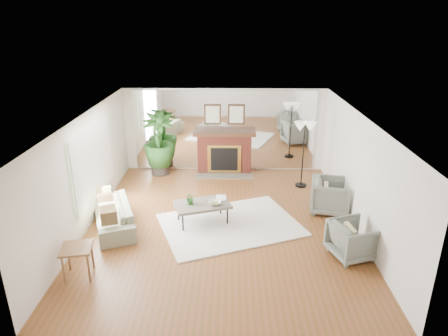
{
  "coord_description": "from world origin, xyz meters",
  "views": [
    {
      "loc": [
        0.19,
        -8.1,
        4.49
      ],
      "look_at": [
        0.04,
        0.6,
        1.14
      ],
      "focal_mm": 32.0,
      "sensor_mm": 36.0,
      "label": 1
    }
  ],
  "objects_px": {
    "fireplace": "(224,151)",
    "side_table": "(77,252)",
    "potted_ficus": "(159,142)",
    "armchair_back": "(330,196)",
    "coffee_table": "(202,205)",
    "sofa": "(113,215)",
    "floor_lamp": "(305,132)",
    "armchair_front": "(353,240)"
  },
  "relations": [
    {
      "from": "fireplace",
      "to": "side_table",
      "type": "height_order",
      "value": "fireplace"
    },
    {
      "from": "coffee_table",
      "to": "side_table",
      "type": "distance_m",
      "value": 2.95
    },
    {
      "from": "armchair_front",
      "to": "potted_ficus",
      "type": "bearing_deg",
      "value": 27.24
    },
    {
      "from": "fireplace",
      "to": "coffee_table",
      "type": "xyz_separation_m",
      "value": [
        -0.45,
        -3.22,
        -0.21
      ]
    },
    {
      "from": "armchair_back",
      "to": "fireplace",
      "type": "bearing_deg",
      "value": 57.38
    },
    {
      "from": "armchair_front",
      "to": "side_table",
      "type": "xyz_separation_m",
      "value": [
        -5.17,
        -0.75,
        0.14
      ]
    },
    {
      "from": "sofa",
      "to": "armchair_back",
      "type": "bearing_deg",
      "value": 77.96
    },
    {
      "from": "fireplace",
      "to": "potted_ficus",
      "type": "bearing_deg",
      "value": -174.44
    },
    {
      "from": "coffee_table",
      "to": "floor_lamp",
      "type": "bearing_deg",
      "value": 39.78
    },
    {
      "from": "armchair_back",
      "to": "floor_lamp",
      "type": "height_order",
      "value": "floor_lamp"
    },
    {
      "from": "armchair_back",
      "to": "potted_ficus",
      "type": "xyz_separation_m",
      "value": [
        -4.53,
        2.39,
        0.59
      ]
    },
    {
      "from": "fireplace",
      "to": "potted_ficus",
      "type": "height_order",
      "value": "fireplace"
    },
    {
      "from": "armchair_back",
      "to": "sofa",
      "type": "bearing_deg",
      "value": 111.57
    },
    {
      "from": "floor_lamp",
      "to": "potted_ficus",
      "type": "bearing_deg",
      "value": 168.15
    },
    {
      "from": "fireplace",
      "to": "coffee_table",
      "type": "distance_m",
      "value": 3.26
    },
    {
      "from": "floor_lamp",
      "to": "armchair_front",
      "type": "bearing_deg",
      "value": -82.89
    },
    {
      "from": "armchair_back",
      "to": "side_table",
      "type": "bearing_deg",
      "value": 129.64
    },
    {
      "from": "fireplace",
      "to": "sofa",
      "type": "xyz_separation_m",
      "value": [
        -2.45,
        -3.42,
        -0.38
      ]
    },
    {
      "from": "sofa",
      "to": "armchair_back",
      "type": "distance_m",
      "value": 5.12
    },
    {
      "from": "armchair_back",
      "to": "potted_ficus",
      "type": "relative_size",
      "value": 0.48
    },
    {
      "from": "sofa",
      "to": "potted_ficus",
      "type": "bearing_deg",
      "value": 149.33
    },
    {
      "from": "armchair_front",
      "to": "side_table",
      "type": "relative_size",
      "value": 1.31
    },
    {
      "from": "fireplace",
      "to": "floor_lamp",
      "type": "relative_size",
      "value": 1.11
    },
    {
      "from": "sofa",
      "to": "armchair_front",
      "type": "bearing_deg",
      "value": 56.17
    },
    {
      "from": "armchair_front",
      "to": "side_table",
      "type": "distance_m",
      "value": 5.22
    },
    {
      "from": "coffee_table",
      "to": "potted_ficus",
      "type": "bearing_deg",
      "value": 116.03
    },
    {
      "from": "sofa",
      "to": "side_table",
      "type": "bearing_deg",
      "value": -25.05
    },
    {
      "from": "fireplace",
      "to": "coffee_table",
      "type": "relative_size",
      "value": 1.46
    },
    {
      "from": "armchair_front",
      "to": "fireplace",
      "type": "bearing_deg",
      "value": 10.88
    },
    {
      "from": "sofa",
      "to": "floor_lamp",
      "type": "height_order",
      "value": "floor_lamp"
    },
    {
      "from": "side_table",
      "to": "potted_ficus",
      "type": "bearing_deg",
      "value": 82.86
    },
    {
      "from": "coffee_table",
      "to": "sofa",
      "type": "height_order",
      "value": "sofa"
    },
    {
      "from": "potted_ficus",
      "to": "armchair_back",
      "type": "bearing_deg",
      "value": -27.8
    },
    {
      "from": "side_table",
      "to": "floor_lamp",
      "type": "distance_m",
      "value": 6.43
    },
    {
      "from": "armchair_back",
      "to": "floor_lamp",
      "type": "distance_m",
      "value": 1.97
    },
    {
      "from": "fireplace",
      "to": "potted_ficus",
      "type": "xyz_separation_m",
      "value": [
        -1.93,
        -0.19,
        0.34
      ]
    },
    {
      "from": "coffee_table",
      "to": "sofa",
      "type": "distance_m",
      "value": 2.02
    },
    {
      "from": "potted_ficus",
      "to": "sofa",
      "type": "bearing_deg",
      "value": -99.17
    },
    {
      "from": "sofa",
      "to": "side_table",
      "type": "xyz_separation_m",
      "value": [
        -0.12,
        -1.85,
        0.23
      ]
    },
    {
      "from": "coffee_table",
      "to": "floor_lamp",
      "type": "relative_size",
      "value": 0.76
    },
    {
      "from": "sofa",
      "to": "potted_ficus",
      "type": "relative_size",
      "value": 1.03
    },
    {
      "from": "coffee_table",
      "to": "armchair_front",
      "type": "height_order",
      "value": "armchair_front"
    }
  ]
}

